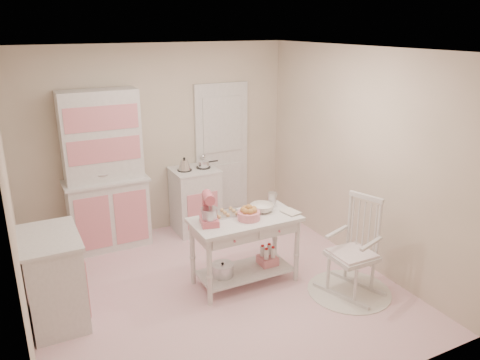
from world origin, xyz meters
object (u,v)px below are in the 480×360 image
bread_basket (249,215)px  base_cabinet (54,279)px  hutch (105,171)px  stand_mixer (209,210)px  stove (195,200)px  rocking_chair (353,247)px  work_table (245,250)px

bread_basket → base_cabinet: bearing=172.5°
hutch → stand_mixer: bearing=-65.5°
stove → stand_mixer: stand_mixer is taller
stove → base_cabinet: 2.46m
hutch → base_cabinet: (-0.83, -1.43, -0.58)m
rocking_chair → stand_mixer: (-1.36, 0.73, 0.42)m
hutch → stove: hutch is taller
base_cabinet → stand_mixer: 1.67m
stove → base_cabinet: size_ratio=1.00×
hutch → stand_mixer: (0.74, -1.63, -0.07)m
rocking_chair → stand_mixer: bearing=132.7°
hutch → base_cabinet: 1.76m
stove → work_table: (-0.04, -1.60, -0.06)m
stove → stand_mixer: size_ratio=2.71×
stand_mixer → bread_basket: stand_mixer is taller
rocking_chair → stove: bearing=92.4°
hutch → stove: 1.33m
stand_mixer → bread_basket: 0.46m
base_cabinet → rocking_chair: (2.94, -0.93, 0.09)m
rocking_chair → bread_basket: size_ratio=4.40×
stove → bread_basket: stove is taller
stove → rocking_chair: 2.48m
hutch → work_table: hutch is taller
stove → rocking_chair: bearing=-68.7°
work_table → base_cabinet: bearing=173.8°
stand_mixer → stove: bearing=86.9°
bread_basket → stand_mixer: bearing=171.0°
rocking_chair → stand_mixer: size_ratio=3.24×
base_cabinet → bread_basket: size_ratio=3.68×
work_table → bread_basket: 0.45m
stand_mixer → bread_basket: (0.44, -0.07, -0.12)m
base_cabinet → hutch: bearing=59.8°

